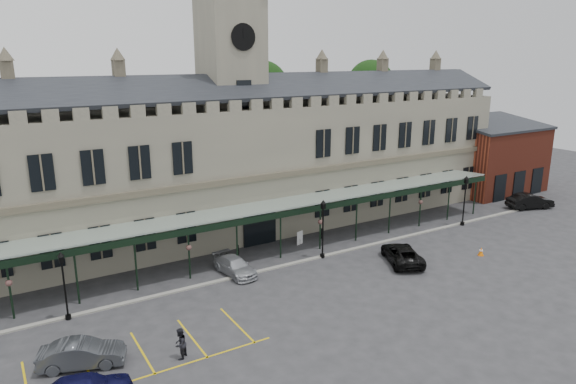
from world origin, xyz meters
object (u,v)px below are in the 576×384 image
lamp_post_left (64,280)px  car_van (402,254)px  lamp_post_mid (323,224)px  lamp_post_right (465,196)px  station_building (234,164)px  car_right_b (530,201)px  person_b (180,344)px  car_taxi (235,266)px  clock_tower (232,93)px  traffic_cone (481,251)px  sign_board (300,238)px  car_left_b (82,354)px

lamp_post_left → car_van: (25.01, -4.10, -2.02)m
lamp_post_mid → lamp_post_right: 16.93m
station_building → car_right_b: 33.24m
person_b → car_taxi: bearing=-173.7°
clock_tower → lamp_post_left: (-17.00, -10.71, -10.36)m
traffic_cone → car_van: (-6.83, 2.36, 0.38)m
station_building → car_van: bearing=-61.5°
lamp_post_right → sign_board: bearing=167.1°
station_building → traffic_cone: bearing=-49.0°
lamp_post_right → traffic_cone: bearing=-128.8°
car_left_b → car_right_b: bearing=-63.9°
sign_board → car_left_b: bearing=-170.5°
lamp_post_left → car_taxi: size_ratio=1.03×
sign_board → lamp_post_mid: bearing=-107.2°
lamp_post_right → person_b: 33.27m
station_building → traffic_cone: 23.45m
lamp_post_left → lamp_post_right: bearing=-0.2°
car_left_b → clock_tower: bearing=-26.8°
car_van → person_b: 20.68m
station_building → car_right_b: station_building is taller
lamp_post_mid → sign_board: bearing=88.9°
lamp_post_left → traffic_cone: 32.58m
lamp_post_mid → station_building: bearing=106.0°
lamp_post_right → car_taxi: 24.80m
sign_board → person_b: size_ratio=0.68×
clock_tower → sign_board: (3.08, -6.95, -12.51)m
traffic_cone → station_building: bearing=131.0°
lamp_post_mid → sign_board: lamp_post_mid is taller
car_left_b → car_right_b: 48.52m
traffic_cone → car_taxi: size_ratio=0.16×
station_building → car_taxi: 12.29m
sign_board → person_b: person_b is taller
car_taxi → person_b: size_ratio=2.48×
lamp_post_mid → lamp_post_right: bearing=-0.7°
lamp_post_right → car_taxi: (-24.66, 0.99, -2.37)m
clock_tower → sign_board: 14.63m
station_building → lamp_post_mid: size_ratio=11.84×
sign_board → car_right_b: 28.17m
lamp_post_left → lamp_post_right: lamp_post_right is taller
lamp_post_mid → car_left_b: lamp_post_mid is taller
lamp_post_mid → car_left_b: 21.17m
car_left_b → person_b: person_b is taller
clock_tower → sign_board: size_ratio=20.02×
station_building → sign_board: size_ratio=48.44×
lamp_post_left → person_b: lamp_post_left is taller
lamp_post_mid → car_left_b: (-20.16, -6.05, -2.26)m
station_building → lamp_post_right: bearing=-28.3°
person_b → car_right_b: bearing=147.3°
lamp_post_mid → lamp_post_right: (16.93, -0.22, 0.02)m
lamp_post_right → lamp_post_left: bearing=179.8°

